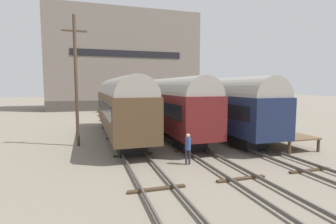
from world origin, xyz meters
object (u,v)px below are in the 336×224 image
Objects in this scene: train_car_brown at (120,104)px; utility_pole at (76,79)px; bench at (262,124)px; train_car_navy at (214,103)px; train_car_maroon at (167,103)px; person_worker at (188,146)px.

utility_pole is at bearing -147.46° from train_car_brown.
bench is 0.14× the size of utility_pole.
bench is at bearing -58.85° from train_car_navy.
train_car_navy is (4.25, -0.95, -0.03)m from train_car_maroon.
train_car_maroon is 8.26m from utility_pole.
train_car_navy is 8.59m from train_car_brown.
train_car_navy is 4.85m from bench.
train_car_brown reaches higher than train_car_navy.
train_car_navy is at bearing 54.09° from person_worker.
bench is at bearing -11.53° from utility_pole.
train_car_maroon is 1.69× the size of utility_pole.
train_car_brown is at bearing 176.18° from train_car_maroon.
train_car_navy is at bearing 121.15° from bench.
person_worker is at bearing -99.82° from train_car_maroon.
bench is (6.64, -4.89, -1.53)m from train_car_maroon.
utility_pole reaches higher than train_car_brown.
train_car_navy reaches higher than person_worker.
train_car_brown reaches higher than train_car_maroon.
utility_pole reaches higher than bench.
train_car_navy is at bearing -8.23° from train_car_brown.
train_car_maroon reaches higher than person_worker.
train_car_brown is at bearing 32.54° from utility_pole.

